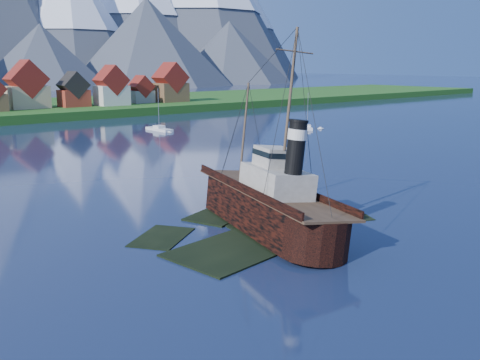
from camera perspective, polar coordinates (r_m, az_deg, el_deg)
ground at (r=61.20m, az=1.88°, el=-5.81°), size 1400.00×1400.00×0.00m
shoal at (r=63.96m, az=1.80°, el=-5.33°), size 31.71×21.24×1.14m
tugboat_wreck at (r=63.27m, az=1.81°, el=-2.33°), size 7.09×30.54×24.20m
sailboat_d at (r=159.58m, az=7.19°, el=5.52°), size 6.63×7.66×11.11m
sailboat_e at (r=155.92m, az=-8.61°, el=5.32°), size 2.85×10.85×12.54m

